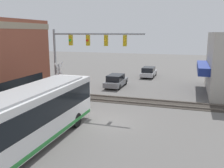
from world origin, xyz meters
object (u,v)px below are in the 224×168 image
at_px(city_bus, 26,118).
at_px(crossing_signal, 59,78).
at_px(parked_car_grey, 116,81).
at_px(parked_car_silver, 149,72).

xyz_separation_m(city_bus, crossing_signal, (9.07, 3.02, 0.45)).
xyz_separation_m(crossing_signal, parked_car_grey, (8.09, -3.02, -1.60)).
height_order(city_bus, crossing_signal, crossing_signal).
height_order(crossing_signal, parked_car_grey, crossing_signal).
xyz_separation_m(crossing_signal, parked_car_silver, (16.12, -5.62, -1.61)).
distance_m(city_bus, crossing_signal, 9.57).
bearing_deg(parked_car_grey, parked_car_silver, -17.93).
bearing_deg(parked_car_grey, crossing_signal, 159.54).
relative_size(crossing_signal, parked_car_grey, 0.83).
distance_m(crossing_signal, parked_car_grey, 8.78).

